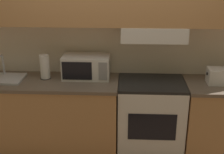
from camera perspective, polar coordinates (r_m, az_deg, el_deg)
ground_plane at (r=4.04m, az=-0.35°, el=-11.24°), size 16.00×16.00×0.00m
wall_back at (r=3.41m, az=-0.25°, el=10.55°), size 5.49×0.38×2.55m
lower_counter_main at (r=3.68m, az=-12.02°, el=-7.11°), size 1.66×0.58×0.90m
lower_counter_right_stub at (r=3.70m, az=18.34°, el=-7.59°), size 0.72×0.58×0.90m
stove_range at (r=3.59m, az=6.99°, el=-7.59°), size 0.72×0.55×0.90m
microwave at (r=3.47m, az=-4.72°, el=1.91°), size 0.52×0.30×0.25m
toaster at (r=3.50m, az=19.45°, el=0.18°), size 0.31×0.17×0.17m
sink_basin at (r=3.64m, az=-19.70°, el=-0.18°), size 0.50×0.33×0.25m
paper_towel_roll at (r=3.51m, az=-12.19°, el=1.82°), size 0.12×0.12×0.27m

